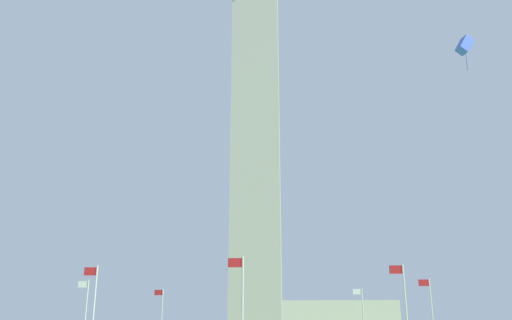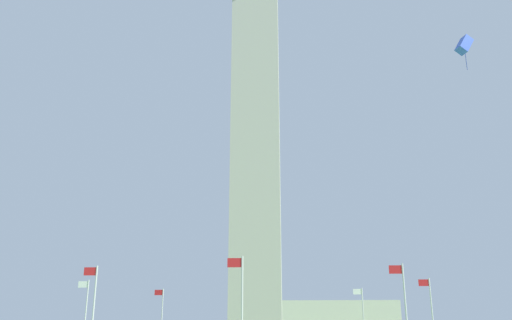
{
  "view_description": "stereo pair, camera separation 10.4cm",
  "coord_description": "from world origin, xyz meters",
  "px_view_note": "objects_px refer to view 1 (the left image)",
  "views": [
    {
      "loc": [
        -2.99,
        55.15,
        2.48
      ],
      "look_at": [
        0.0,
        0.0,
        20.07
      ],
      "focal_mm": 38.01,
      "sensor_mm": 36.0,
      "label": 1
    },
    {
      "loc": [
        -3.09,
        55.15,
        2.48
      ],
      "look_at": [
        0.0,
        0.0,
        20.07
      ],
      "focal_mm": 38.01,
      "sensor_mm": 36.0,
      "label": 2
    }
  ],
  "objects_px": {
    "obelisk_monument": "(256,133)",
    "flagpole_n": "(85,315)",
    "flagpole_e": "(242,306)",
    "flagpole_nw": "(161,318)",
    "flagpole_ne": "(93,310)",
    "flagpole_w": "(263,318)",
    "kite_blue_box": "(464,45)",
    "flagpole_sw": "(363,317)",
    "flagpole_se": "(405,309)",
    "flagpole_s": "(432,314)"
  },
  "relations": [
    {
      "from": "flagpole_nw",
      "to": "flagpole_w",
      "type": "bearing_deg",
      "value": -157.5
    },
    {
      "from": "obelisk_monument",
      "to": "flagpole_n",
      "type": "xyz_separation_m",
      "value": [
        17.12,
        0.0,
        -19.03
      ]
    },
    {
      "from": "flagpole_n",
      "to": "flagpole_sw",
      "type": "bearing_deg",
      "value": -157.5
    },
    {
      "from": "flagpole_w",
      "to": "kite_blue_box",
      "type": "bearing_deg",
      "value": 117.06
    },
    {
      "from": "flagpole_n",
      "to": "kite_blue_box",
      "type": "distance_m",
      "value": 42.99
    },
    {
      "from": "flagpole_w",
      "to": "flagpole_e",
      "type": "bearing_deg",
      "value": 90.0
    },
    {
      "from": "flagpole_w",
      "to": "flagpole_nw",
      "type": "bearing_deg",
      "value": 22.5
    },
    {
      "from": "flagpole_n",
      "to": "flagpole_se",
      "type": "height_order",
      "value": "same"
    },
    {
      "from": "obelisk_monument",
      "to": "flagpole_ne",
      "type": "bearing_deg",
      "value": 44.85
    },
    {
      "from": "flagpole_nw",
      "to": "flagpole_ne",
      "type": "bearing_deg",
      "value": 90.0
    },
    {
      "from": "flagpole_nw",
      "to": "flagpole_e",
      "type": "bearing_deg",
      "value": 112.5
    },
    {
      "from": "flagpole_w",
      "to": "flagpole_nw",
      "type": "distance_m",
      "value": 13.05
    },
    {
      "from": "flagpole_w",
      "to": "kite_blue_box",
      "type": "relative_size",
      "value": 2.6
    },
    {
      "from": "flagpole_sw",
      "to": "flagpole_nw",
      "type": "distance_m",
      "value": 24.12
    },
    {
      "from": "flagpole_n",
      "to": "flagpole_sw",
      "type": "distance_m",
      "value": 31.52
    },
    {
      "from": "flagpole_ne",
      "to": "obelisk_monument",
      "type": "bearing_deg",
      "value": -135.15
    },
    {
      "from": "kite_blue_box",
      "to": "flagpole_e",
      "type": "bearing_deg",
      "value": 0.93
    },
    {
      "from": "flagpole_s",
      "to": "flagpole_nw",
      "type": "relative_size",
      "value": 1.0
    },
    {
      "from": "obelisk_monument",
      "to": "flagpole_nw",
      "type": "distance_m",
      "value": 25.59
    },
    {
      "from": "flagpole_n",
      "to": "flagpole_nw",
      "type": "relative_size",
      "value": 1.0
    },
    {
      "from": "flagpole_se",
      "to": "flagpole_sw",
      "type": "distance_m",
      "value": 24.12
    },
    {
      "from": "flagpole_sw",
      "to": "flagpole_e",
      "type": "bearing_deg",
      "value": 67.5
    },
    {
      "from": "obelisk_monument",
      "to": "flagpole_w",
      "type": "relative_size",
      "value": 6.13
    },
    {
      "from": "flagpole_n",
      "to": "flagpole_se",
      "type": "distance_m",
      "value": 31.52
    },
    {
      "from": "obelisk_monument",
      "to": "flagpole_ne",
      "type": "distance_m",
      "value": 25.59
    },
    {
      "from": "flagpole_e",
      "to": "flagpole_n",
      "type": "bearing_deg",
      "value": -45.0
    },
    {
      "from": "flagpole_sw",
      "to": "flagpole_w",
      "type": "relative_size",
      "value": 1.0
    },
    {
      "from": "flagpole_ne",
      "to": "flagpole_w",
      "type": "distance_m",
      "value": 31.52
    },
    {
      "from": "flagpole_n",
      "to": "flagpole_e",
      "type": "distance_m",
      "value": 24.12
    },
    {
      "from": "flagpole_n",
      "to": "kite_blue_box",
      "type": "height_order",
      "value": "kite_blue_box"
    },
    {
      "from": "flagpole_n",
      "to": "flagpole_nw",
      "type": "height_order",
      "value": "same"
    },
    {
      "from": "flagpole_ne",
      "to": "kite_blue_box",
      "type": "distance_m",
      "value": 35.65
    },
    {
      "from": "kite_blue_box",
      "to": "flagpole_sw",
      "type": "bearing_deg",
      "value": -79.73
    },
    {
      "from": "flagpole_ne",
      "to": "flagpole_n",
      "type": "bearing_deg",
      "value": -67.5
    },
    {
      "from": "obelisk_monument",
      "to": "flagpole_se",
      "type": "height_order",
      "value": "obelisk_monument"
    },
    {
      "from": "flagpole_e",
      "to": "flagpole_se",
      "type": "bearing_deg",
      "value": -157.5
    },
    {
      "from": "flagpole_e",
      "to": "flagpole_s",
      "type": "bearing_deg",
      "value": -135.0
    },
    {
      "from": "flagpole_nw",
      "to": "kite_blue_box",
      "type": "height_order",
      "value": "kite_blue_box"
    },
    {
      "from": "flagpole_n",
      "to": "flagpole_sw",
      "type": "relative_size",
      "value": 1.0
    },
    {
      "from": "flagpole_ne",
      "to": "flagpole_s",
      "type": "relative_size",
      "value": 1.0
    },
    {
      "from": "obelisk_monument",
      "to": "flagpole_ne",
      "type": "relative_size",
      "value": 6.13
    },
    {
      "from": "flagpole_e",
      "to": "flagpole_nw",
      "type": "distance_m",
      "value": 31.52
    },
    {
      "from": "obelisk_monument",
      "to": "flagpole_w",
      "type": "bearing_deg",
      "value": -89.79
    },
    {
      "from": "flagpole_se",
      "to": "kite_blue_box",
      "type": "relative_size",
      "value": 2.6
    },
    {
      "from": "flagpole_e",
      "to": "flagpole_nw",
      "type": "relative_size",
      "value": 1.0
    },
    {
      "from": "obelisk_monument",
      "to": "flagpole_nw",
      "type": "bearing_deg",
      "value": -44.85
    },
    {
      "from": "obelisk_monument",
      "to": "flagpole_ne",
      "type": "height_order",
      "value": "obelisk_monument"
    },
    {
      "from": "obelisk_monument",
      "to": "flagpole_e",
      "type": "distance_m",
      "value": 25.56
    },
    {
      "from": "flagpole_e",
      "to": "flagpole_sw",
      "type": "relative_size",
      "value": 1.0
    },
    {
      "from": "flagpole_e",
      "to": "flagpole_s",
      "type": "distance_m",
      "value": 24.12
    }
  ]
}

